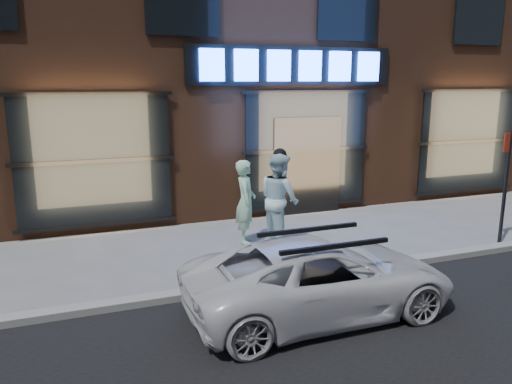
% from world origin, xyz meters
% --- Properties ---
extents(ground, '(90.00, 90.00, 0.00)m').
position_xyz_m(ground, '(0.00, 0.00, 0.00)').
color(ground, slate).
rests_on(ground, ground).
extents(curb, '(60.00, 0.25, 0.12)m').
position_xyz_m(curb, '(0.00, 0.00, 0.06)').
color(curb, gray).
rests_on(curb, ground).
extents(storefront_building, '(30.20, 8.28, 10.30)m').
position_xyz_m(storefront_building, '(-0.00, 7.99, 5.15)').
color(storefront_building, '#54301E').
rests_on(storefront_building, ground).
extents(man_bowtie, '(0.58, 0.72, 1.72)m').
position_xyz_m(man_bowtie, '(-2.19, 2.26, 0.86)').
color(man_bowtie, '#AFE6BA').
rests_on(man_bowtie, ground).
extents(man_cap, '(0.84, 1.01, 1.88)m').
position_xyz_m(man_cap, '(-1.58, 1.95, 0.94)').
color(man_cap, white).
rests_on(man_cap, ground).
extents(white_suv, '(3.92, 1.83, 1.08)m').
position_xyz_m(white_suv, '(-2.27, -1.15, 0.54)').
color(white_suv, silver).
rests_on(white_suv, ground).
extents(sign_post, '(0.37, 0.08, 2.30)m').
position_xyz_m(sign_post, '(2.58, 0.29, 1.39)').
color(sign_post, '#262628').
rests_on(sign_post, ground).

